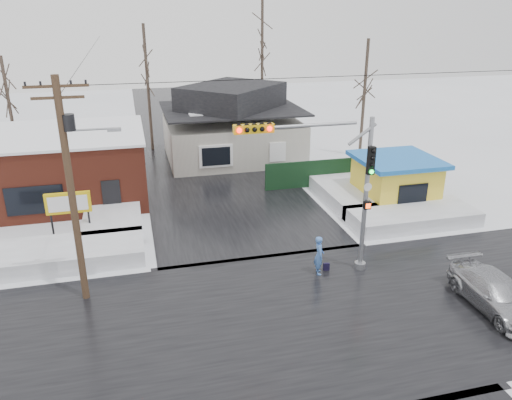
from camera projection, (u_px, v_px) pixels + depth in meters
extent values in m
plane|color=white|center=(298.00, 318.00, 19.23)|extent=(120.00, 120.00, 0.00)
cube|color=black|center=(298.00, 317.00, 19.22)|extent=(10.00, 120.00, 0.02)
cube|color=black|center=(298.00, 317.00, 19.22)|extent=(120.00, 10.00, 0.02)
cube|color=white|center=(68.00, 254.00, 23.34)|extent=(7.00, 3.00, 0.80)
cube|color=white|center=(412.00, 216.00, 27.47)|extent=(7.00, 3.00, 0.80)
cube|color=white|center=(113.00, 210.00, 28.31)|extent=(3.00, 8.00, 0.80)
cube|color=white|center=(342.00, 189.00, 31.53)|extent=(3.00, 8.00, 0.80)
cylinder|color=gray|center=(366.00, 197.00, 21.58)|extent=(0.20, 0.20, 7.00)
cylinder|color=gray|center=(360.00, 265.00, 22.80)|extent=(0.50, 0.50, 0.30)
cylinder|color=gray|center=(303.00, 126.00, 19.70)|extent=(4.60, 0.14, 0.14)
cube|color=gold|center=(254.00, 129.00, 19.24)|extent=(1.60, 0.28, 0.35)
sphere|color=#FF0C0C|center=(239.00, 130.00, 18.96)|extent=(0.20, 0.20, 0.20)
sphere|color=#FF0C0C|center=(270.00, 129.00, 19.23)|extent=(0.20, 0.20, 0.20)
cube|color=black|center=(371.00, 161.00, 20.79)|extent=(0.30, 0.22, 1.20)
sphere|color=#0CE533|center=(372.00, 172.00, 20.82)|extent=(0.18, 0.18, 0.18)
cube|color=black|center=(367.00, 205.00, 21.51)|extent=(0.30, 0.20, 0.35)
cylinder|color=#382619|center=(72.00, 196.00, 18.92)|extent=(0.28, 0.28, 9.00)
cube|color=#382619|center=(56.00, 86.00, 17.43)|extent=(2.20, 0.10, 0.10)
cube|color=#382619|center=(58.00, 98.00, 17.58)|extent=(1.80, 0.10, 0.10)
cylinder|color=black|center=(69.00, 122.00, 17.96)|extent=(0.44, 0.44, 0.60)
cylinder|color=gray|center=(89.00, 130.00, 18.22)|extent=(1.80, 0.08, 0.08)
cube|color=gray|center=(114.00, 130.00, 18.44)|extent=(0.50, 0.22, 0.12)
cube|color=maroon|center=(44.00, 168.00, 30.43)|extent=(12.00, 8.00, 4.00)
cube|color=white|center=(38.00, 135.00, 29.68)|extent=(12.20, 8.20, 0.15)
cube|color=black|center=(35.00, 200.00, 27.01)|extent=(3.00, 0.08, 1.60)
cube|color=black|center=(112.00, 199.00, 28.04)|extent=(1.00, 0.08, 2.20)
cylinder|color=black|center=(52.00, 225.00, 25.21)|extent=(0.10, 0.10, 1.80)
cylinder|color=black|center=(89.00, 221.00, 25.62)|extent=(0.10, 0.10, 1.80)
cube|color=gold|center=(68.00, 203.00, 25.02)|extent=(2.20, 0.18, 1.10)
cube|color=white|center=(68.00, 204.00, 24.92)|extent=(1.90, 0.02, 0.80)
cube|color=#BAB5A8|center=(232.00, 139.00, 39.01)|extent=(10.00, 8.00, 3.00)
cube|color=black|center=(232.00, 109.00, 38.14)|extent=(10.40, 8.40, 0.12)
pyramid|color=black|center=(231.00, 96.00, 37.79)|extent=(9.00, 7.00, 1.80)
cube|color=maroon|center=(269.00, 92.00, 39.41)|extent=(0.70, 0.70, 1.40)
cube|color=white|center=(216.00, 156.00, 34.93)|extent=(2.40, 0.12, 1.60)
cube|color=yellow|center=(395.00, 183.00, 29.97)|extent=(4.00, 4.00, 2.60)
cube|color=blue|center=(397.00, 160.00, 29.44)|extent=(4.60, 4.60, 0.25)
cube|color=black|center=(413.00, 194.00, 28.13)|extent=(1.80, 0.06, 1.20)
cube|color=black|center=(323.00, 173.00, 33.04)|extent=(8.00, 0.12, 1.80)
cylinder|color=#332821|center=(148.00, 89.00, 39.98)|extent=(0.24, 0.24, 10.00)
cylinder|color=#332821|center=(262.00, 70.00, 43.71)|extent=(0.24, 0.24, 12.00)
cylinder|color=#332821|center=(364.00, 99.00, 38.41)|extent=(0.24, 0.24, 9.00)
cylinder|color=#332821|center=(11.00, 112.00, 36.24)|extent=(0.24, 0.24, 8.00)
imported|color=#4473C0|center=(319.00, 255.00, 22.10)|extent=(0.55, 0.73, 1.80)
imported|color=#AAACB2|center=(496.00, 293.00, 19.62)|extent=(1.94, 4.62, 1.33)
cube|color=black|center=(326.00, 267.00, 22.59)|extent=(0.29, 0.15, 0.35)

